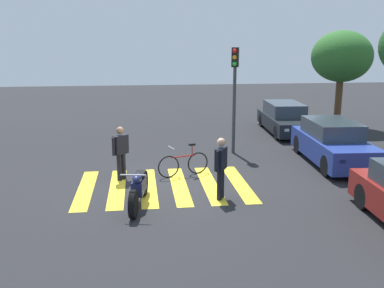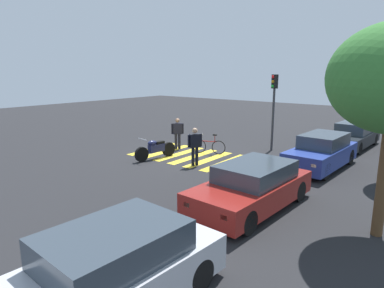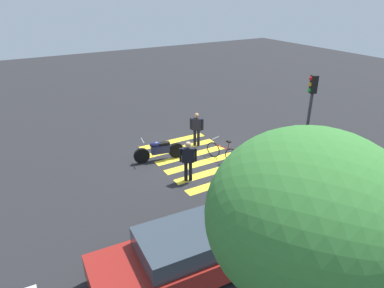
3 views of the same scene
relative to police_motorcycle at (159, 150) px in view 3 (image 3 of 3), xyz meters
name	(u,v)px [view 3 (image 3 of 3)]	position (x,y,z in m)	size (l,w,h in m)	color
ground_plane	(196,159)	(-1.44, 0.73, -0.47)	(60.00, 60.00, 0.00)	#232326
police_motorcycle	(159,150)	(0.00, 0.00, 0.00)	(2.25, 0.69, 1.06)	black
leaning_bicycle	(223,152)	(-2.40, 1.41, -0.09)	(0.64, 1.64, 1.01)	black
officer_on_foot	(188,159)	(-0.22, 2.17, 0.48)	(0.60, 0.41, 1.68)	black
officer_by_motorcycle	(197,127)	(-2.22, -0.52, 0.47)	(0.51, 0.48, 1.65)	black
crosswalk_stripes	(196,159)	(-1.44, 0.73, -0.47)	(3.48, 4.95, 0.01)	yellow
car_blue_hatchback	(337,199)	(-3.24, 6.67, 0.23)	(4.41, 1.93, 1.47)	black
car_maroon_wagon	(180,256)	(2.43, 6.37, 0.19)	(4.55, 2.16, 1.37)	black
traffic_light_pole	(310,107)	(-5.01, 3.57, 2.18)	(0.36, 0.31, 3.92)	#38383D
street_tree_far	(308,217)	(2.04, 9.73, 3.42)	(3.07, 3.07, 5.22)	brown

